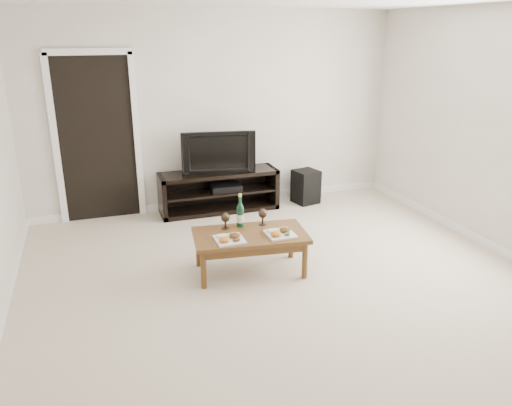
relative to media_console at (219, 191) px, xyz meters
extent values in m
plane|color=beige|center=(0.06, -2.50, -0.28)|extent=(5.50, 5.50, 0.00)
cube|color=silver|center=(0.06, 0.27, 1.02)|extent=(5.00, 0.04, 2.60)
cube|color=black|center=(-1.49, 0.24, 0.75)|extent=(0.90, 0.02, 2.05)
cube|color=black|center=(0.00, 0.00, 0.00)|extent=(1.59, 0.45, 0.55)
imported|color=black|center=(0.00, 0.00, 0.55)|extent=(0.97, 0.28, 0.55)
cube|color=black|center=(0.09, -0.01, 0.05)|extent=(0.42, 0.32, 0.08)
cube|color=black|center=(1.25, -0.07, -0.04)|extent=(0.38, 0.38, 0.47)
cube|color=brown|center=(-0.17, -1.87, -0.07)|extent=(1.18, 0.74, 0.42)
cube|color=white|center=(-0.42, -1.97, 0.18)|extent=(0.27, 0.27, 0.07)
cube|color=white|center=(0.09, -2.00, 0.18)|extent=(0.27, 0.27, 0.07)
cylinder|color=#0E341D|center=(-0.21, -1.65, 0.32)|extent=(0.07, 0.07, 0.35)
camera|label=1|loc=(-1.60, -6.22, 2.05)|focal=35.00mm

